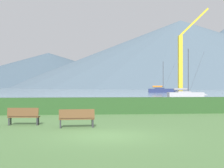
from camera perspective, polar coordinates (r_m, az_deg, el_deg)
ground_plane at (r=14.23m, az=-1.09°, el=-8.97°), size 1000.00×1000.00×0.00m
harbor_water at (r=151.04m, az=-5.21°, el=-1.05°), size 320.00×246.00×0.00m
hedge_line at (r=25.09m, az=-3.09°, el=-3.76°), size 80.00×1.20×1.23m
sailboat_slip_3 at (r=58.72m, az=12.65°, el=-1.77°), size 7.05×2.33×8.53m
sailboat_slip_4 at (r=98.68m, az=8.53°, el=-1.08°), size 8.77×3.81×9.25m
park_bench_near_path at (r=16.97m, az=-6.12°, el=-5.73°), size 1.82×0.58×0.95m
park_bench_under_tree at (r=18.55m, az=-15.05°, el=-5.27°), size 1.72×0.63×0.95m
dock_crane at (r=69.43m, az=11.92°, el=2.69°), size 7.03×2.00×18.25m
distant_hill_west_ridge at (r=330.48m, az=11.75°, el=5.10°), size 325.60×325.60×65.71m
distant_hill_east_ridge at (r=391.74m, az=-10.95°, el=2.39°), size 260.93×260.93×40.05m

